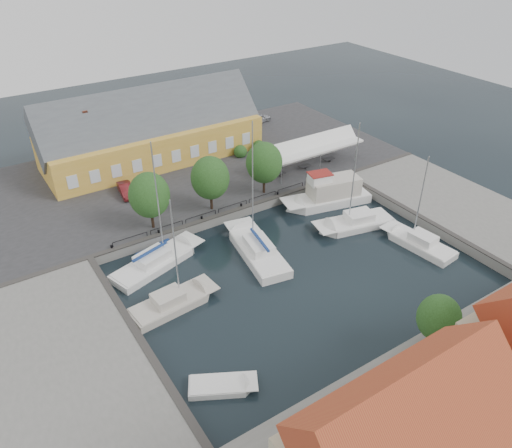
{
  "coord_description": "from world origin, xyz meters",
  "views": [
    {
      "loc": [
        -23.97,
        -30.96,
        29.39
      ],
      "look_at": [
        0.0,
        6.0,
        1.5
      ],
      "focal_mm": 35.0,
      "sensor_mm": 36.0,
      "label": 1
    }
  ],
  "objects_px": {
    "tent_canopy": "(312,148)",
    "east_boat_c": "(419,244)",
    "center_sailboat": "(257,251)",
    "trawler": "(329,196)",
    "west_boat_b": "(172,304)",
    "launch_sw": "(222,387)",
    "car_silver": "(259,118)",
    "west_boat_a": "(157,263)",
    "launch_nw": "(156,253)",
    "warehouse": "(147,134)",
    "car_red": "(126,190)",
    "east_boat_a": "(355,224)"
  },
  "relations": [
    {
      "from": "tent_canopy",
      "to": "east_boat_c",
      "type": "height_order",
      "value": "east_boat_c"
    },
    {
      "from": "center_sailboat",
      "to": "trawler",
      "type": "relative_size",
      "value": 1.3
    },
    {
      "from": "west_boat_b",
      "to": "launch_sw",
      "type": "relative_size",
      "value": 2.09
    },
    {
      "from": "car_silver",
      "to": "west_boat_a",
      "type": "height_order",
      "value": "west_boat_a"
    },
    {
      "from": "west_boat_b",
      "to": "launch_nw",
      "type": "height_order",
      "value": "west_boat_b"
    },
    {
      "from": "warehouse",
      "to": "west_boat_a",
      "type": "bearing_deg",
      "value": -111.23
    },
    {
      "from": "car_red",
      "to": "west_boat_b",
      "type": "height_order",
      "value": "west_boat_b"
    },
    {
      "from": "east_boat_a",
      "to": "launch_nw",
      "type": "bearing_deg",
      "value": 161.04
    },
    {
      "from": "tent_canopy",
      "to": "launch_sw",
      "type": "relative_size",
      "value": 2.65
    },
    {
      "from": "launch_nw",
      "to": "east_boat_c",
      "type": "bearing_deg",
      "value": -30.18
    },
    {
      "from": "car_silver",
      "to": "center_sailboat",
      "type": "relative_size",
      "value": 0.28
    },
    {
      "from": "car_silver",
      "to": "warehouse",
      "type": "bearing_deg",
      "value": 85.87
    },
    {
      "from": "tent_canopy",
      "to": "west_boat_b",
      "type": "distance_m",
      "value": 29.81
    },
    {
      "from": "west_boat_a",
      "to": "launch_sw",
      "type": "bearing_deg",
      "value": -97.03
    },
    {
      "from": "tent_canopy",
      "to": "launch_sw",
      "type": "bearing_deg",
      "value": -138.47
    },
    {
      "from": "car_red",
      "to": "trawler",
      "type": "bearing_deg",
      "value": -26.43
    },
    {
      "from": "car_red",
      "to": "launch_nw",
      "type": "xyz_separation_m",
      "value": [
        -1.42,
        -11.53,
        -1.57
      ]
    },
    {
      "from": "car_red",
      "to": "east_boat_a",
      "type": "height_order",
      "value": "east_boat_a"
    },
    {
      "from": "warehouse",
      "to": "west_boat_b",
      "type": "distance_m",
      "value": 29.61
    },
    {
      "from": "west_boat_a",
      "to": "launch_sw",
      "type": "distance_m",
      "value": 16.41
    },
    {
      "from": "tent_canopy",
      "to": "west_boat_a",
      "type": "bearing_deg",
      "value": -163.14
    },
    {
      "from": "car_silver",
      "to": "west_boat_b",
      "type": "height_order",
      "value": "west_boat_b"
    },
    {
      "from": "launch_sw",
      "to": "east_boat_a",
      "type": "bearing_deg",
      "value": 25.6
    },
    {
      "from": "trawler",
      "to": "west_boat_b",
      "type": "xyz_separation_m",
      "value": [
        -23.12,
        -6.51,
        -0.76
      ]
    },
    {
      "from": "car_silver",
      "to": "car_red",
      "type": "xyz_separation_m",
      "value": [
        -25.94,
        -11.12,
        -0.02
      ]
    },
    {
      "from": "car_silver",
      "to": "launch_nw",
      "type": "bearing_deg",
      "value": 116.69
    },
    {
      "from": "warehouse",
      "to": "west_boat_a",
      "type": "distance_m",
      "value": 23.34
    },
    {
      "from": "center_sailboat",
      "to": "launch_sw",
      "type": "relative_size",
      "value": 2.71
    },
    {
      "from": "east_boat_a",
      "to": "launch_sw",
      "type": "xyz_separation_m",
      "value": [
        -23.12,
        -11.08,
        -0.17
      ]
    },
    {
      "from": "east_boat_a",
      "to": "west_boat_a",
      "type": "distance_m",
      "value": 21.75
    },
    {
      "from": "launch_sw",
      "to": "launch_nw",
      "type": "distance_m",
      "value": 18.29
    },
    {
      "from": "tent_canopy",
      "to": "trawler",
      "type": "bearing_deg",
      "value": -112.48
    },
    {
      "from": "tent_canopy",
      "to": "east_boat_c",
      "type": "xyz_separation_m",
      "value": [
        -1.04,
        -19.24,
        -3.42
      ]
    },
    {
      "from": "center_sailboat",
      "to": "east_boat_c",
      "type": "height_order",
      "value": "center_sailboat"
    },
    {
      "from": "east_boat_a",
      "to": "west_boat_a",
      "type": "bearing_deg",
      "value": 166.13
    },
    {
      "from": "car_silver",
      "to": "west_boat_b",
      "type": "distance_m",
      "value": 42.5
    },
    {
      "from": "center_sailboat",
      "to": "west_boat_b",
      "type": "bearing_deg",
      "value": -166.47
    },
    {
      "from": "warehouse",
      "to": "car_silver",
      "type": "relative_size",
      "value": 7.13
    },
    {
      "from": "warehouse",
      "to": "launch_nw",
      "type": "height_order",
      "value": "warehouse"
    },
    {
      "from": "east_boat_c",
      "to": "trawler",
      "type": "bearing_deg",
      "value": 99.57
    },
    {
      "from": "warehouse",
      "to": "west_boat_a",
      "type": "relative_size",
      "value": 2.17
    },
    {
      "from": "west_boat_b",
      "to": "launch_sw",
      "type": "distance_m",
      "value": 10.01
    },
    {
      "from": "car_red",
      "to": "warehouse",
      "type": "bearing_deg",
      "value": 59.52
    },
    {
      "from": "east_boat_c",
      "to": "west_boat_b",
      "type": "height_order",
      "value": "west_boat_b"
    },
    {
      "from": "car_silver",
      "to": "car_red",
      "type": "relative_size",
      "value": 0.99
    },
    {
      "from": "center_sailboat",
      "to": "east_boat_c",
      "type": "relative_size",
      "value": 1.37
    },
    {
      "from": "warehouse",
      "to": "tent_canopy",
      "type": "height_order",
      "value": "warehouse"
    },
    {
      "from": "trawler",
      "to": "east_boat_a",
      "type": "xyz_separation_m",
      "value": [
        -0.76,
        -5.41,
        -0.75
      ]
    },
    {
      "from": "center_sailboat",
      "to": "west_boat_a",
      "type": "relative_size",
      "value": 1.08
    },
    {
      "from": "west_boat_a",
      "to": "west_boat_b",
      "type": "distance_m",
      "value": 6.43
    }
  ]
}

